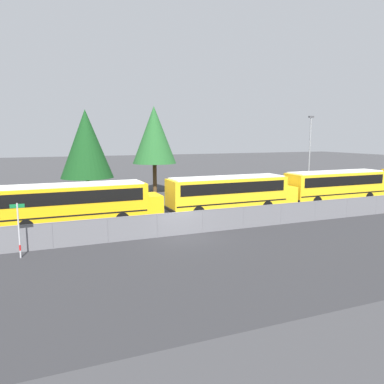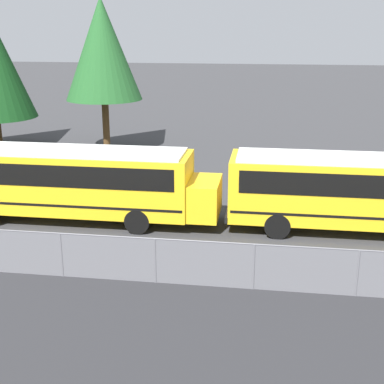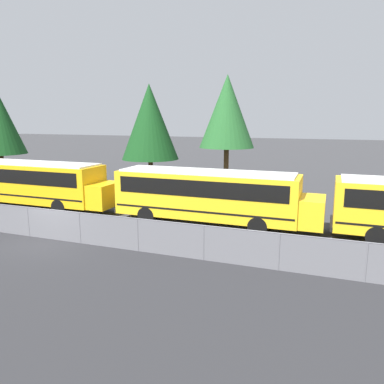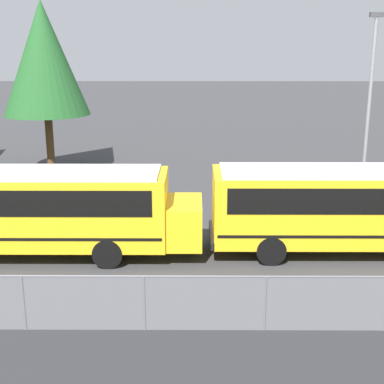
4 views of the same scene
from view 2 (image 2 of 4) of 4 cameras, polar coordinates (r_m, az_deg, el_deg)
school_bus_4 at (r=22.41m, az=-12.39°, el=1.41°), size 11.33×2.56×3.01m
school_bus_5 at (r=21.63m, az=18.13°, el=0.36°), size 11.33×2.56×3.01m
tree_3 at (r=34.56m, az=-9.54°, el=14.80°), size 4.78×4.78×9.51m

